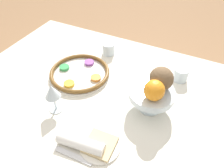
# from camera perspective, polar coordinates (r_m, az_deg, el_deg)

# --- Properties ---
(dining_table) EXTENTS (1.34, 1.07, 0.75)m
(dining_table) POSITION_cam_1_polar(r_m,az_deg,el_deg) (1.32, -3.96, -14.85)
(dining_table) COLOR silver
(dining_table) RESTS_ON ground_plane
(seder_plate) EXTENTS (0.31, 0.31, 0.03)m
(seder_plate) POSITION_cam_1_polar(r_m,az_deg,el_deg) (1.14, -8.42, 2.88)
(seder_plate) COLOR silver
(seder_plate) RESTS_ON dining_table
(wine_glass) EXTENTS (0.07, 0.07, 0.14)m
(wine_glass) POSITION_cam_1_polar(r_m,az_deg,el_deg) (0.93, -15.37, -2.14)
(wine_glass) COLOR silver
(wine_glass) RESTS_ON dining_table
(fruit_stand) EXTENTS (0.19, 0.19, 0.10)m
(fruit_stand) POSITION_cam_1_polar(r_m,az_deg,el_deg) (0.93, 10.30, -2.79)
(fruit_stand) COLOR silver
(fruit_stand) RESTS_ON dining_table
(orange_fruit) EXTENTS (0.08, 0.08, 0.08)m
(orange_fruit) POSITION_cam_1_polar(r_m,az_deg,el_deg) (0.86, 10.95, -1.61)
(orange_fruit) COLOR orange
(orange_fruit) RESTS_ON fruit_stand
(coconut) EXTENTS (0.10, 0.10, 0.10)m
(coconut) POSITION_cam_1_polar(r_m,az_deg,el_deg) (0.91, 12.74, 1.36)
(coconut) COLOR brown
(coconut) RESTS_ON fruit_stand
(bread_plate) EXTENTS (0.16, 0.16, 0.02)m
(bread_plate) POSITION_cam_1_polar(r_m,az_deg,el_deg) (0.86, -3.14, -15.68)
(bread_plate) COLOR silver
(bread_plate) RESTS_ON dining_table
(napkin_roll) EXTENTS (0.19, 0.07, 0.05)m
(napkin_roll) POSITION_cam_1_polar(r_m,az_deg,el_deg) (0.85, -8.21, -15.10)
(napkin_roll) COLOR white
(napkin_roll) RESTS_ON dining_table
(cup_near) EXTENTS (0.07, 0.07, 0.07)m
(cup_near) POSITION_cam_1_polar(r_m,az_deg,el_deg) (1.14, 17.55, 2.40)
(cup_near) COLOR silver
(cup_near) RESTS_ON dining_table
(cup_mid) EXTENTS (0.07, 0.07, 0.07)m
(cup_mid) POSITION_cam_1_polar(r_m,az_deg,el_deg) (1.27, -0.90, 9.20)
(cup_mid) COLOR silver
(cup_mid) RESTS_ON dining_table
(spoon) EXTENTS (0.16, 0.03, 0.01)m
(spoon) POSITION_cam_1_polar(r_m,az_deg,el_deg) (0.85, -10.02, -17.99)
(spoon) COLOR silver
(spoon) RESTS_ON dining_table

